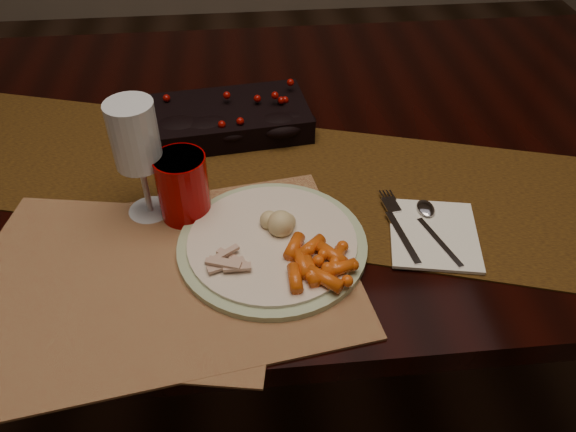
{
  "coord_description": "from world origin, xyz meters",
  "views": [
    {
      "loc": [
        -0.08,
        -0.88,
        1.34
      ],
      "look_at": [
        -0.02,
        -0.28,
        0.8
      ],
      "focal_mm": 35.0,
      "sensor_mm": 36.0,
      "label": 1
    }
  ],
  "objects": [
    {
      "name": "napkin",
      "position": [
        0.19,
        -0.29,
        0.76
      ],
      "size": [
        0.16,
        0.17,
        0.01
      ],
      "primitive_type": "cube",
      "rotation": [
        0.0,
        0.0,
        -0.2
      ],
      "color": "white",
      "rests_on": "placemat_main"
    },
    {
      "name": "centerpiece",
      "position": [
        -0.12,
        0.03,
        0.78
      ],
      "size": [
        0.33,
        0.2,
        0.06
      ],
      "primitive_type": null,
      "rotation": [
        0.0,
        0.0,
        0.11
      ],
      "color": "black",
      "rests_on": "table_runner"
    },
    {
      "name": "baby_carrots",
      "position": [
        0.01,
        -0.36,
        0.78
      ],
      "size": [
        0.12,
        0.11,
        0.02
      ],
      "primitive_type": null,
      "rotation": [
        0.0,
        0.0,
        -0.31
      ],
      "color": "#CD4E0F",
      "rests_on": "dinner_plate"
    },
    {
      "name": "spoon",
      "position": [
        0.2,
        -0.29,
        0.76
      ],
      "size": [
        0.07,
        0.14,
        0.0
      ],
      "primitive_type": null,
      "rotation": [
        0.0,
        0.0,
        0.29
      ],
      "color": "white",
      "rests_on": "napkin"
    },
    {
      "name": "table_runner",
      "position": [
        -0.03,
        -0.13,
        0.75
      ],
      "size": [
        1.65,
        0.8,
        0.0
      ],
      "primitive_type": "cube",
      "rotation": [
        0.0,
        0.0,
        -0.3
      ],
      "color": "#51280A",
      "rests_on": "dining_table"
    },
    {
      "name": "dinner_plate",
      "position": [
        -0.05,
        -0.3,
        0.76
      ],
      "size": [
        0.35,
        0.35,
        0.02
      ],
      "primitive_type": "cylinder",
      "rotation": [
        0.0,
        0.0,
        -0.32
      ],
      "color": "beige",
      "rests_on": "placemat_main"
    },
    {
      "name": "mashed_potatoes",
      "position": [
        -0.03,
        -0.27,
        0.79
      ],
      "size": [
        0.09,
        0.08,
        0.04
      ],
      "primitive_type": null,
      "rotation": [
        0.0,
        0.0,
        0.37
      ],
      "color": "#BFAE88",
      "rests_on": "dinner_plate"
    },
    {
      "name": "wine_glass",
      "position": [
        -0.24,
        -0.19,
        0.85
      ],
      "size": [
        0.08,
        0.08,
        0.2
      ],
      "primitive_type": null,
      "rotation": [
        0.0,
        0.0,
        0.24
      ],
      "color": "silver",
      "rests_on": "dining_table"
    },
    {
      "name": "placemat_second",
      "position": [
        -0.26,
        -0.33,
        0.75
      ],
      "size": [
        0.48,
        0.39,
        0.0
      ],
      "primitive_type": "cube",
      "rotation": [
        0.0,
        0.0,
        -0.18
      ],
      "color": "brown",
      "rests_on": "dining_table"
    },
    {
      "name": "dining_table",
      "position": [
        0.0,
        0.0,
        0.38
      ],
      "size": [
        1.8,
        1.0,
        0.75
      ],
      "primitive_type": "cube",
      "color": "black",
      "rests_on": "floor"
    },
    {
      "name": "placemat_main",
      "position": [
        -0.18,
        -0.33,
        0.75
      ],
      "size": [
        0.52,
        0.42,
        0.0
      ],
      "primitive_type": "cube",
      "rotation": [
        0.0,
        0.0,
        0.15
      ],
      "color": "brown",
      "rests_on": "dining_table"
    },
    {
      "name": "fork",
      "position": [
        0.15,
        -0.28,
        0.76
      ],
      "size": [
        0.04,
        0.15,
        0.0
      ],
      "primitive_type": null,
      "rotation": [
        0.0,
        0.0,
        0.14
      ],
      "color": "silver",
      "rests_on": "napkin"
    },
    {
      "name": "turkey_shreds",
      "position": [
        -0.11,
        -0.34,
        0.78
      ],
      "size": [
        0.07,
        0.06,
        0.02
      ],
      "primitive_type": null,
      "rotation": [
        0.0,
        0.0,
        -0.0
      ],
      "color": "gray",
      "rests_on": "dinner_plate"
    },
    {
      "name": "floor",
      "position": [
        0.0,
        0.0,
        0.0
      ],
      "size": [
        5.0,
        5.0,
        0.0
      ],
      "primitive_type": "plane",
      "color": "black",
      "rests_on": "ground"
    },
    {
      "name": "red_cup",
      "position": [
        -0.18,
        -0.21,
        0.81
      ],
      "size": [
        0.1,
        0.1,
        0.11
      ],
      "primitive_type": "cylinder",
      "rotation": [
        0.0,
        0.0,
        -0.34
      ],
      "color": "#910000",
      "rests_on": "placemat_main"
    }
  ]
}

